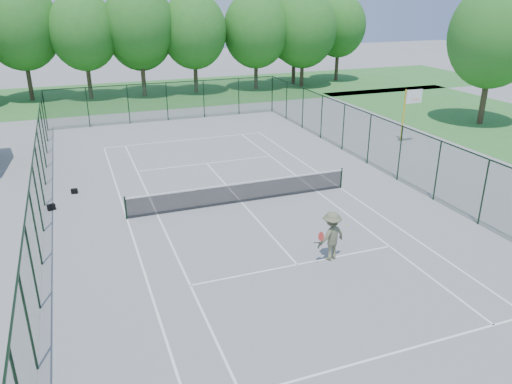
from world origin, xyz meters
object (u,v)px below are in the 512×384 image
at_px(tennis_net, 241,192).
at_px(basketball_goal, 409,105).
at_px(sports_bag_a, 51,207).
at_px(tennis_player, 331,236).

bearing_deg(tennis_net, basketball_goal, 23.51).
xyz_separation_m(basketball_goal, sports_bag_a, (-22.67, -3.77, -2.43)).
bearing_deg(tennis_net, sports_bag_a, 165.10).
xyz_separation_m(tennis_net, basketball_goal, (13.99, 6.09, 1.99)).
bearing_deg(basketball_goal, tennis_net, -156.49).
height_order(sports_bag_a, tennis_player, tennis_player).
distance_m(basketball_goal, sports_bag_a, 23.11).
bearing_deg(sports_bag_a, basketball_goal, -10.55).
relative_size(tennis_net, sports_bag_a, 31.28).
relative_size(tennis_net, basketball_goal, 3.04).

